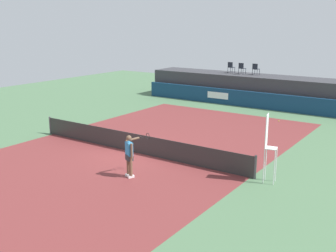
# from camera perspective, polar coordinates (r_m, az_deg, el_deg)

# --- Properties ---
(ground_plane) EXTENTS (48.00, 48.00, 0.00)m
(ground_plane) POSITION_cam_1_polar(r_m,az_deg,el_deg) (22.48, 0.27, -1.76)
(ground_plane) COLOR #4C704C
(court_inner) EXTENTS (12.00, 22.00, 0.00)m
(court_inner) POSITION_cam_1_polar(r_m,az_deg,el_deg) (20.18, -4.54, -3.67)
(court_inner) COLOR maroon
(court_inner) RESTS_ON ground
(sponsor_wall) EXTENTS (18.00, 0.22, 1.20)m
(sponsor_wall) POSITION_cam_1_polar(r_m,az_deg,el_deg) (31.38, 11.11, 3.66)
(sponsor_wall) COLOR navy
(sponsor_wall) RESTS_ON ground
(spectator_platform) EXTENTS (18.00, 2.80, 2.20)m
(spectator_platform) POSITION_cam_1_polar(r_m,az_deg,el_deg) (32.93, 12.43, 4.96)
(spectator_platform) COLOR #38383D
(spectator_platform) RESTS_ON ground
(spectator_chair_far_left) EXTENTS (0.47, 0.47, 0.89)m
(spectator_chair_far_left) POSITION_cam_1_polar(r_m,az_deg,el_deg) (33.93, 8.72, 8.10)
(spectator_chair_far_left) COLOR #1E232D
(spectator_chair_far_left) RESTS_ON spectator_platform
(spectator_chair_left) EXTENTS (0.48, 0.48, 0.89)m
(spectator_chair_left) POSITION_cam_1_polar(r_m,az_deg,el_deg) (33.29, 10.20, 7.93)
(spectator_chair_left) COLOR #1E232D
(spectator_chair_left) RESTS_ON spectator_platform
(spectator_chair_center) EXTENTS (0.47, 0.47, 0.89)m
(spectator_chair_center) POSITION_cam_1_polar(r_m,az_deg,el_deg) (32.95, 12.06, 7.78)
(spectator_chair_center) COLOR #1E232D
(spectator_chair_center) RESTS_ON spectator_platform
(umpire_chair) EXTENTS (0.52, 0.52, 2.76)m
(umpire_chair) POSITION_cam_1_polar(r_m,az_deg,el_deg) (16.48, 13.76, -2.38)
(umpire_chair) COLOR white
(umpire_chair) RESTS_ON ground
(tennis_net) EXTENTS (12.40, 0.02, 0.95)m
(tennis_net) POSITION_cam_1_polar(r_m,az_deg,el_deg) (20.04, -4.56, -2.39)
(tennis_net) COLOR #2D2D2D
(tennis_net) RESTS_ON ground
(net_post_near) EXTENTS (0.10, 0.10, 1.00)m
(net_post_near) POSITION_cam_1_polar(r_m,az_deg,el_deg) (24.30, -16.02, 0.11)
(net_post_near) COLOR #4C4C51
(net_post_near) RESTS_ON ground
(net_post_far) EXTENTS (0.10, 0.10, 1.00)m
(net_post_far) POSITION_cam_1_polar(r_m,az_deg,el_deg) (17.00, 12.01, -5.62)
(net_post_far) COLOR #4C4C51
(net_post_far) RESTS_ON ground
(tennis_player) EXTENTS (0.62, 1.26, 1.77)m
(tennis_player) POSITION_cam_1_polar(r_m,az_deg,el_deg) (16.80, -5.31, -3.95)
(tennis_player) COLOR white
(tennis_player) RESTS_ON court_inner
(tennis_ball) EXTENTS (0.07, 0.07, 0.07)m
(tennis_ball) POSITION_cam_1_polar(r_m,az_deg,el_deg) (27.32, 15.09, 0.69)
(tennis_ball) COLOR #D8EA33
(tennis_ball) RESTS_ON court_inner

